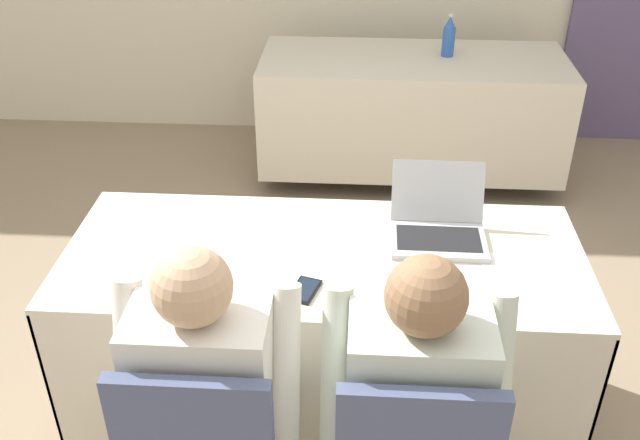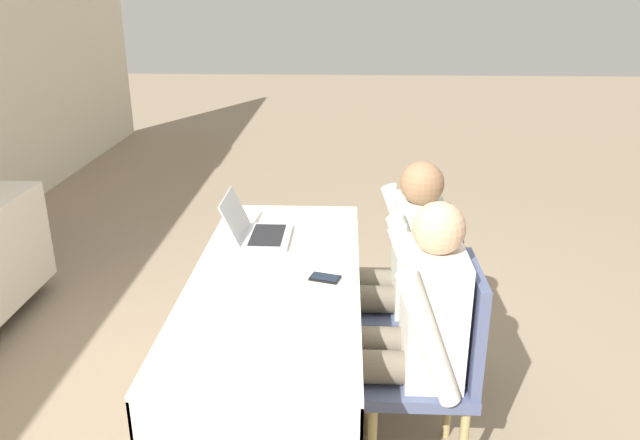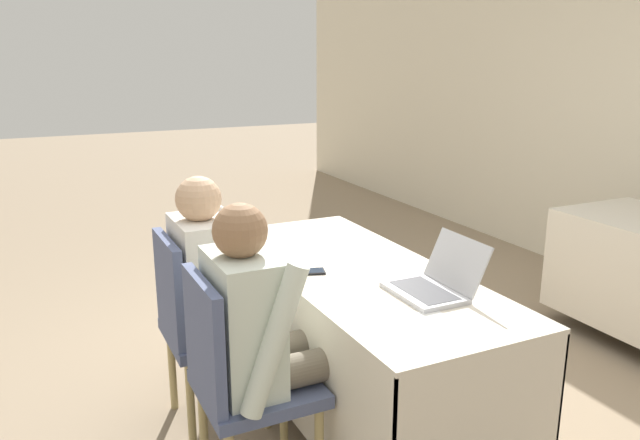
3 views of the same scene
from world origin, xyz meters
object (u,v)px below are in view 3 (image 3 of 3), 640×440
object	(u,v)px
chair_near_left	(199,321)
person_checkered_shirt	(220,285)
cell_phone	(311,272)
laptop	(434,283)
person_white_shirt	(263,332)
chair_near_right	(238,376)

from	to	relation	value
chair_near_left	person_checkered_shirt	xyz separation A→B (m)	(-0.00, 0.10, 0.16)
cell_phone	laptop	bearing A→B (deg)	55.04
laptop	person_checkered_shirt	bearing A→B (deg)	-133.51
chair_near_left	person_white_shirt	bearing A→B (deg)	-169.39
cell_phone	chair_near_left	xyz separation A→B (m)	(-0.23, -0.45, -0.24)
chair_near_right	person_checkered_shirt	xyz separation A→B (m)	(-0.56, 0.10, 0.16)
chair_near_left	person_white_shirt	xyz separation A→B (m)	(0.56, 0.10, 0.16)
laptop	chair_near_left	world-z (taller)	laptop
person_checkered_shirt	person_white_shirt	bearing A→B (deg)	-180.00
cell_phone	person_checkered_shirt	size ratio (longest dim) A/B	0.12
laptop	cell_phone	world-z (taller)	laptop
chair_near_left	chair_near_right	distance (m)	0.56
cell_phone	chair_near_left	size ratio (longest dim) A/B	0.15
person_checkered_shirt	chair_near_left	bearing A→B (deg)	90.00
laptop	chair_near_left	distance (m)	1.08
laptop	person_checkered_shirt	distance (m)	0.97
laptop	person_white_shirt	world-z (taller)	person_white_shirt
person_white_shirt	cell_phone	bearing A→B (deg)	-47.00
person_white_shirt	laptop	bearing A→B (deg)	-99.20
laptop	person_white_shirt	xyz separation A→B (m)	(-0.11, -0.69, -0.12)
laptop	chair_near_left	bearing A→B (deg)	-129.53
chair_near_right	person_white_shirt	size ratio (longest dim) A/B	0.78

